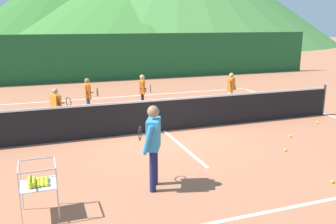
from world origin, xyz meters
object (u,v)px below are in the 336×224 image
Objects in this scene: instructor at (153,139)px; student_3 at (231,87)px; student_2 at (143,89)px; tennis_ball_3 at (290,136)px; tennis_ball_0 at (317,122)px; tennis_ball_2 at (332,181)px; student_0 at (57,105)px; ball_cart at (37,182)px; student_1 at (88,93)px; tennis_ball_4 at (285,150)px; tennis_net at (164,115)px.

student_3 is (4.85, 5.66, -0.20)m from instructor.
student_2 is 5.43m from tennis_ball_3.
tennis_ball_0 is (4.74, -3.57, -0.76)m from student_2.
tennis_ball_0 and tennis_ball_2 have the same top height.
student_3 is 19.11× the size of tennis_ball_3.
student_0 is 5.20m from ball_cart.
ball_cart is at bearing -96.38° from student_0.
student_1 reaches higher than ball_cart.
tennis_ball_2 is (3.83, -7.09, -0.75)m from student_1.
tennis_ball_4 is (5.79, 1.20, -0.56)m from ball_cart.
ball_cart is 13.22× the size of tennis_ball_3.
instructor is 1.32× the size of student_0.
instructor is at bearing -72.62° from student_0.
tennis_ball_4 is at bearing 12.99° from instructor.
student_1 is at bearing 118.40° from tennis_ball_2.
tennis_ball_4 is (-1.14, -4.81, -0.75)m from student_3.
student_1 is 19.17× the size of tennis_ball_0.
ball_cart is 6.99m from tennis_ball_3.
instructor is 24.06× the size of tennis_ball_3.
tennis_net is 4.96m from tennis_ball_0.
tennis_net is at bearing 113.93° from tennis_ball_2.
tennis_net is at bearing -147.77° from student_3.
student_0 is 6.83m from tennis_ball_3.
tennis_net reaches higher than tennis_ball_4.
tennis_net reaches higher than ball_cart.
student_3 is at bearing 40.92° from ball_cart.
student_1 is at bearing 138.97° from tennis_ball_3.
student_3 is 5.00m from tennis_ball_4.
tennis_ball_3 is (-0.29, -3.90, -0.75)m from student_3.
student_1 is 5.28m from student_3.
student_2 is (1.96, 0.13, 0.00)m from student_1.
instructor is at bearing -112.09° from tennis_net.
tennis_ball_0 is 3.14m from tennis_ball_4.
instructor is 1.26× the size of student_1.
tennis_ball_2 and tennis_ball_4 have the same top height.
tennis_ball_2 is (1.87, -7.22, -0.76)m from student_2.
student_2 is at bearing 143.02° from tennis_ball_0.
student_2 reaches higher than student_1.
tennis_ball_2 is 2.99m from tennis_ball_3.
student_2 is 5.98m from tennis_ball_0.
student_2 is at bearing 61.04° from ball_cart.
ball_cart is 5.94m from tennis_ball_4.
ball_cart is (-2.09, -0.35, -0.39)m from instructor.
student_2 is 1.01× the size of student_3.
tennis_ball_3 is (3.14, -1.74, -0.47)m from tennis_net.
student_3 reaches higher than tennis_ball_4.
student_2 is 7.51m from ball_cart.
student_1 is (1.10, 1.27, 0.04)m from student_0.
student_0 is 6.41m from student_3.
tennis_ball_4 is (-2.58, -1.79, 0.00)m from tennis_ball_0.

